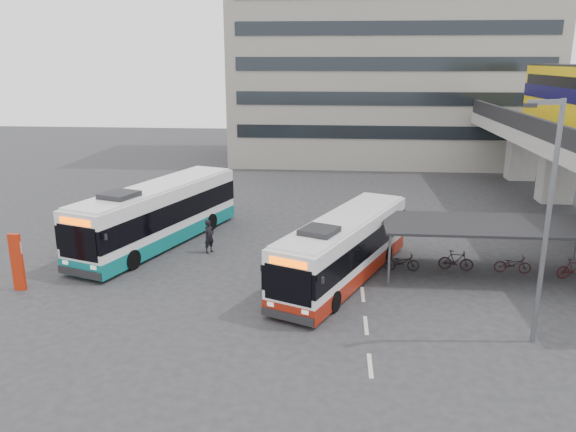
# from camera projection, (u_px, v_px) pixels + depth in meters

# --- Properties ---
(ground) EXTENTS (120.00, 120.00, 0.00)m
(ground) POSITION_uv_depth(u_px,v_px,m) (306.00, 292.00, 24.97)
(ground) COLOR #28282B
(ground) RESTS_ON ground
(bike_shelter) EXTENTS (10.00, 4.00, 2.54)m
(bike_shelter) POSITION_uv_depth(u_px,v_px,m) (487.00, 242.00, 26.71)
(bike_shelter) COLOR #595B60
(bike_shelter) RESTS_ON ground
(office_block) EXTENTS (30.00, 15.00, 25.00)m
(office_block) POSITION_uv_depth(u_px,v_px,m) (388.00, 33.00, 55.63)
(office_block) COLOR gray
(office_block) RESTS_ON ground
(road_markings) EXTENTS (0.15, 7.60, 0.01)m
(road_markings) POSITION_uv_depth(u_px,v_px,m) (366.00, 325.00, 21.89)
(road_markings) COLOR beige
(road_markings) RESTS_ON ground
(bus_main) EXTENTS (6.57, 10.97, 3.23)m
(bus_main) POSITION_uv_depth(u_px,v_px,m) (344.00, 249.00, 26.12)
(bus_main) COLOR white
(bus_main) RESTS_ON ground
(bus_teal) EXTENTS (6.51, 12.40, 3.61)m
(bus_teal) POSITION_uv_depth(u_px,v_px,m) (158.00, 215.00, 31.14)
(bus_teal) COLOR white
(bus_teal) RESTS_ON ground
(pedestrian) EXTENTS (0.72, 0.79, 1.82)m
(pedestrian) POSITION_uv_depth(u_px,v_px,m) (209.00, 236.00, 29.89)
(pedestrian) COLOR black
(pedestrian) RESTS_ON ground
(lamp_post) EXTENTS (1.49, 0.70, 8.79)m
(lamp_post) POSITION_uv_depth(u_px,v_px,m) (546.00, 211.00, 19.24)
(lamp_post) COLOR #595B60
(lamp_post) RESTS_ON ground
(sign_totem_south) EXTENTS (0.57, 0.17, 2.64)m
(sign_totem_south) POSITION_uv_depth(u_px,v_px,m) (17.00, 261.00, 24.91)
(sign_totem_south) COLOR #AC220A
(sign_totem_south) RESTS_ON ground
(sign_totem_mid) EXTENTS (0.56, 0.31, 2.65)m
(sign_totem_mid) POSITION_uv_depth(u_px,v_px,m) (84.00, 233.00, 28.86)
(sign_totem_mid) COLOR #AC220A
(sign_totem_mid) RESTS_ON ground
(sign_totem_north) EXTENTS (0.54, 0.19, 2.49)m
(sign_totem_north) POSITION_uv_depth(u_px,v_px,m) (107.00, 215.00, 32.50)
(sign_totem_north) COLOR #AC220A
(sign_totem_north) RESTS_ON ground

